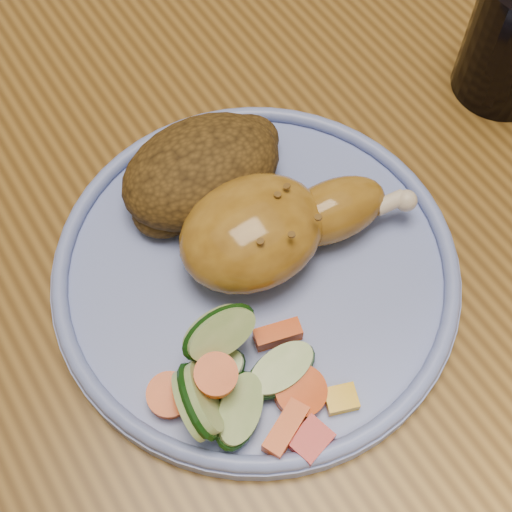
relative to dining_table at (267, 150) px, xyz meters
name	(u,v)px	position (x,y,z in m)	size (l,w,h in m)	color
ground	(261,395)	(0.00, 0.00, -0.67)	(4.00, 4.00, 0.00)	#51371B
dining_table	(267,150)	(0.00, 0.00, 0.00)	(0.90, 1.40, 0.75)	brown
plate	(256,272)	(-0.10, -0.13, 0.09)	(0.25, 0.25, 0.01)	#7186D1
plate_rim	(256,264)	(-0.10, -0.13, 0.10)	(0.25, 0.25, 0.01)	#7186D1
chicken_leg	(272,227)	(-0.08, -0.12, 0.12)	(0.15, 0.07, 0.05)	#A37322
rice_pilaf	(204,170)	(-0.09, -0.06, 0.11)	(0.12, 0.08, 0.05)	#4B3412
vegetable_pile	(236,381)	(-0.15, -0.19, 0.11)	(0.10, 0.10, 0.05)	#A50A05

